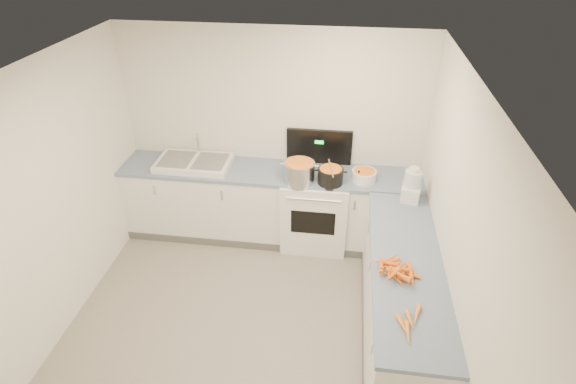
# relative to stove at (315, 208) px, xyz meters

# --- Properties ---
(floor) EXTENTS (3.50, 4.00, 0.00)m
(floor) POSITION_rel_stove_xyz_m (-0.55, -1.69, -0.47)
(floor) COLOR gray
(floor) RESTS_ON ground
(ceiling) EXTENTS (3.50, 4.00, 0.00)m
(ceiling) POSITION_rel_stove_xyz_m (-0.55, -1.69, 2.03)
(ceiling) COLOR silver
(ceiling) RESTS_ON ground
(wall_back) EXTENTS (3.50, 0.00, 2.50)m
(wall_back) POSITION_rel_stove_xyz_m (-0.55, 0.31, 0.78)
(wall_back) COLOR silver
(wall_back) RESTS_ON ground
(wall_left) EXTENTS (0.00, 4.00, 2.50)m
(wall_left) POSITION_rel_stove_xyz_m (-2.30, -1.69, 0.78)
(wall_left) COLOR silver
(wall_left) RESTS_ON ground
(wall_right) EXTENTS (0.00, 4.00, 2.50)m
(wall_right) POSITION_rel_stove_xyz_m (1.20, -1.69, 0.78)
(wall_right) COLOR silver
(wall_right) RESTS_ON ground
(counter_back) EXTENTS (3.50, 0.62, 0.94)m
(counter_back) POSITION_rel_stove_xyz_m (-0.55, 0.01, -0.00)
(counter_back) COLOR white
(counter_back) RESTS_ON ground
(counter_right) EXTENTS (0.62, 2.20, 0.94)m
(counter_right) POSITION_rel_stove_xyz_m (0.90, -1.39, -0.00)
(counter_right) COLOR white
(counter_right) RESTS_ON ground
(stove) EXTENTS (0.76, 0.65, 1.36)m
(stove) POSITION_rel_stove_xyz_m (0.00, 0.00, 0.00)
(stove) COLOR white
(stove) RESTS_ON ground
(sink) EXTENTS (0.86, 0.52, 0.31)m
(sink) POSITION_rel_stove_xyz_m (-1.45, 0.02, 0.50)
(sink) COLOR white
(sink) RESTS_ON counter_back
(steel_pot) EXTENTS (0.36, 0.36, 0.25)m
(steel_pot) POSITION_rel_stove_xyz_m (-0.18, -0.16, 0.57)
(steel_pot) COLOR silver
(steel_pot) RESTS_ON stove
(black_pot) EXTENTS (0.33, 0.33, 0.20)m
(black_pot) POSITION_rel_stove_xyz_m (0.16, -0.16, 0.55)
(black_pot) COLOR black
(black_pot) RESTS_ON stove
(wooden_spoon) EXTENTS (0.08, 0.39, 0.02)m
(wooden_spoon) POSITION_rel_stove_xyz_m (0.16, -0.16, 0.65)
(wooden_spoon) COLOR #AD7A47
(wooden_spoon) RESTS_ON black_pot
(mixing_bowl) EXTENTS (0.28, 0.28, 0.12)m
(mixing_bowl) POSITION_rel_stove_xyz_m (0.53, -0.07, 0.53)
(mixing_bowl) COLOR white
(mixing_bowl) RESTS_ON counter_back
(extract_bottle) EXTENTS (0.05, 0.05, 0.13)m
(extract_bottle) POSITION_rel_stove_xyz_m (0.47, -0.12, 0.53)
(extract_bottle) COLOR #593319
(extract_bottle) RESTS_ON counter_back
(spice_jar) EXTENTS (0.05, 0.05, 0.09)m
(spice_jar) POSITION_rel_stove_xyz_m (0.57, -0.15, 0.51)
(spice_jar) COLOR #E5B266
(spice_jar) RESTS_ON counter_back
(food_processor) EXTENTS (0.22, 0.25, 0.38)m
(food_processor) POSITION_rel_stove_xyz_m (1.00, -0.39, 0.63)
(food_processor) COLOR white
(food_processor) RESTS_ON counter_right
(carrot_pile) EXTENTS (0.39, 0.38, 0.10)m
(carrot_pile) POSITION_rel_stove_xyz_m (0.77, -1.55, 0.50)
(carrot_pile) COLOR orange
(carrot_pile) RESTS_ON counter_right
(peeled_carrots) EXTENTS (0.21, 0.37, 0.04)m
(peeled_carrots) POSITION_rel_stove_xyz_m (0.85, -2.09, 0.49)
(peeled_carrots) COLOR orange
(peeled_carrots) RESTS_ON counter_right
(peelings) EXTENTS (0.21, 0.25, 0.01)m
(peelings) POSITION_rel_stove_xyz_m (-1.63, 0.03, 0.54)
(peelings) COLOR tan
(peelings) RESTS_ON sink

